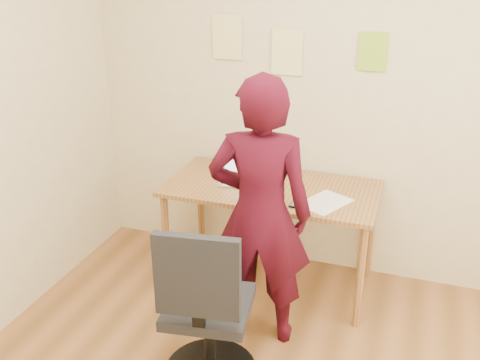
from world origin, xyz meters
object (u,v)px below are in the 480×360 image
at_px(person, 260,214).
at_px(office_chair, 206,319).
at_px(desk, 272,198).
at_px(phone, 297,203).
at_px(laptop, 243,173).

bearing_deg(person, office_chair, 66.05).
xyz_separation_m(desk, phone, (0.22, -0.21, 0.09)).
bearing_deg(desk, person, -81.11).
height_order(phone, person, person).
height_order(phone, office_chair, office_chair).
distance_m(desk, phone, 0.32).
bearing_deg(office_chair, laptop, 90.32).
bearing_deg(desk, office_chair, -92.58).
xyz_separation_m(desk, office_chair, (-0.05, -1.05, -0.23)).
relative_size(laptop, person, 0.22).
height_order(desk, laptop, laptop).
bearing_deg(phone, desk, 141.24).
distance_m(laptop, office_chair, 1.17).
distance_m(office_chair, person, 0.65).
bearing_deg(phone, office_chair, -102.92).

